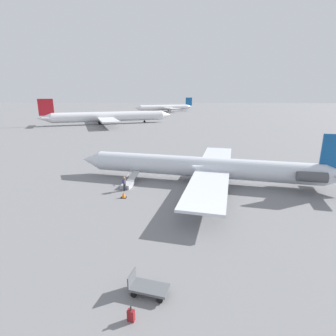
# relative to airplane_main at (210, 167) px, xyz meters

# --- Properties ---
(ground_plane) EXTENTS (600.00, 600.00, 0.00)m
(ground_plane) POSITION_rel_airplane_main_xyz_m (0.97, -0.19, -2.01)
(ground_plane) COLOR slate
(airplane_main) EXTENTS (34.43, 26.73, 6.75)m
(airplane_main) POSITION_rel_airplane_main_xyz_m (0.00, 0.00, 0.00)
(airplane_main) COLOR silver
(airplane_main) RESTS_ON ground
(airplane_far_left) EXTENTS (37.44, 29.57, 8.53)m
(airplane_far_left) POSITION_rel_airplane_main_xyz_m (14.39, -139.06, 0.53)
(airplane_far_left) COLOR silver
(airplane_far_left) RESTS_ON ground
(airplane_far_center) EXTENTS (46.70, 36.95, 9.32)m
(airplane_far_center) POSITION_rel_airplane_main_xyz_m (31.42, -65.84, 0.76)
(airplane_far_center) COLOR silver
(airplane_far_center) RESTS_ON ground
(boarding_stairs) EXTENTS (1.74, 4.13, 1.69)m
(boarding_stairs) POSITION_rel_airplane_main_xyz_m (10.07, 1.95, -1.64)
(boarding_stairs) COLOR #B2B2B7
(boarding_stairs) RESTS_ON ground
(passenger) EXTENTS (0.39, 0.56, 1.74)m
(passenger) POSITION_rel_airplane_main_xyz_m (10.24, 3.56, -1.01)
(passenger) COLOR #23232D
(passenger) RESTS_ON ground
(luggage_cart) EXTENTS (2.39, 1.56, 1.22)m
(luggage_cart) POSITION_rel_airplane_main_xyz_m (5.42, 19.86, -1.55)
(luggage_cart) COLOR #595B60
(luggage_cart) RESTS_ON ground
(suitcase) EXTENTS (0.40, 0.30, 0.88)m
(suitcase) POSITION_rel_airplane_main_xyz_m (5.99, 21.74, -1.68)
(suitcase) COLOR maroon
(suitcase) RESTS_ON ground
(traffic_cone_near_stairs) EXTENTS (0.62, 0.62, 0.68)m
(traffic_cone_near_stairs) POSITION_rel_airplane_main_xyz_m (9.89, 5.70, -1.69)
(traffic_cone_near_stairs) COLOR black
(traffic_cone_near_stairs) RESTS_ON ground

